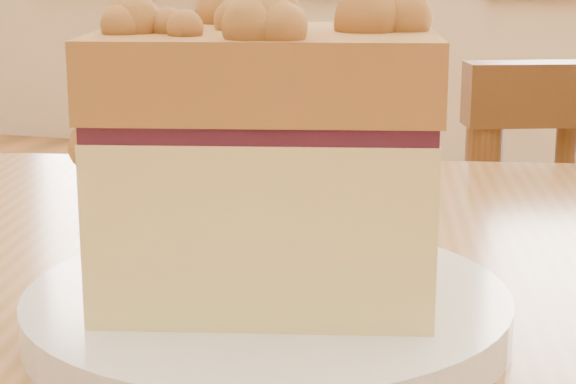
{
  "coord_description": "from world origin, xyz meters",
  "views": [
    {
      "loc": [
        -0.11,
        -0.27,
        0.91
      ],
      "look_at": [
        -0.24,
        0.14,
        0.8
      ],
      "focal_mm": 62.0,
      "sensor_mm": 36.0,
      "label": 1
    }
  ],
  "objects": [
    {
      "name": "plate",
      "position": [
        -0.24,
        0.11,
        0.76
      ],
      "size": [
        0.21,
        0.21,
        0.02
      ],
      "color": "white",
      "rests_on": "cafe_table_main"
    },
    {
      "name": "cake_slice",
      "position": [
        -0.24,
        0.11,
        0.83
      ],
      "size": [
        0.16,
        0.13,
        0.13
      ],
      "rotation": [
        0.0,
        0.0,
        0.25
      ],
      "color": "#EBCB84",
      "rests_on": "plate"
    }
  ]
}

